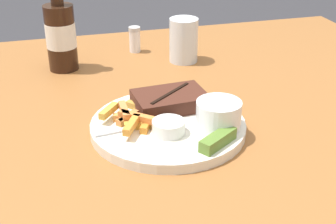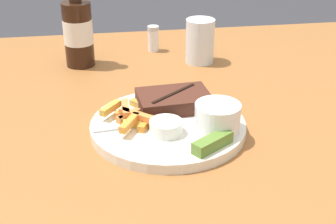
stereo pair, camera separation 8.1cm
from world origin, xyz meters
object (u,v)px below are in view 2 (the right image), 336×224
(fork_utensil, at_px, (128,126))
(drinking_glass, at_px, (200,41))
(dipping_sauce_cup, at_px, (166,126))
(knife_utensil, at_px, (165,113))
(dinner_plate, at_px, (168,127))
(steak_portion, at_px, (174,100))
(coleslaw_cup, at_px, (218,116))
(pickle_spear, at_px, (213,143))
(beer_bottle, at_px, (78,30))
(salt_shaker, at_px, (153,38))

(fork_utensil, distance_m, drinking_glass, 0.39)
(dipping_sauce_cup, bearing_deg, knife_utensil, 82.43)
(knife_utensil, bearing_deg, drinking_glass, -34.40)
(knife_utensil, relative_size, drinking_glass, 1.58)
(dinner_plate, distance_m, dipping_sauce_cup, 0.04)
(steak_portion, distance_m, dipping_sauce_cup, 0.10)
(coleslaw_cup, distance_m, fork_utensil, 0.15)
(knife_utensil, bearing_deg, steak_portion, -48.33)
(fork_utensil, xyz_separation_m, drinking_glass, (0.20, 0.33, 0.03))
(fork_utensil, relative_size, drinking_glass, 1.28)
(coleslaw_cup, xyz_separation_m, fork_utensil, (-0.15, 0.03, -0.03))
(pickle_spear, height_order, beer_bottle, beer_bottle)
(fork_utensil, distance_m, salt_shaker, 0.44)
(dinner_plate, distance_m, beer_bottle, 0.39)
(dinner_plate, relative_size, dipping_sauce_cup, 4.89)
(dipping_sauce_cup, distance_m, salt_shaker, 0.46)
(drinking_glass, xyz_separation_m, salt_shaker, (-0.10, 0.10, -0.02))
(knife_utensil, xyz_separation_m, beer_bottle, (-0.16, 0.32, 0.07))
(dinner_plate, relative_size, steak_portion, 1.98)
(dinner_plate, bearing_deg, drinking_glass, 68.50)
(beer_bottle, height_order, salt_shaker, beer_bottle)
(knife_utensil, xyz_separation_m, drinking_glass, (0.13, 0.29, 0.03))
(steak_portion, xyz_separation_m, beer_bottle, (-0.18, 0.29, 0.05))
(salt_shaker, bearing_deg, knife_utensil, -94.17)
(dinner_plate, height_order, coleslaw_cup, coleslaw_cup)
(steak_portion, bearing_deg, dipping_sauce_cup, -107.10)
(coleslaw_cup, xyz_separation_m, pickle_spear, (-0.02, -0.06, -0.02))
(coleslaw_cup, relative_size, beer_bottle, 0.32)
(dinner_plate, bearing_deg, pickle_spear, -59.73)
(dipping_sauce_cup, distance_m, beer_bottle, 0.42)
(dinner_plate, bearing_deg, dipping_sauce_cup, -103.82)
(coleslaw_cup, bearing_deg, dipping_sauce_cup, 177.59)
(dinner_plate, relative_size, coleslaw_cup, 3.53)
(dinner_plate, height_order, beer_bottle, beer_bottle)
(salt_shaker, bearing_deg, beer_bottle, -158.77)
(dipping_sauce_cup, relative_size, fork_utensil, 0.42)
(salt_shaker, bearing_deg, dipping_sauce_cup, -94.68)
(dinner_plate, bearing_deg, salt_shaker, 86.16)
(pickle_spear, bearing_deg, knife_utensil, 113.93)
(drinking_glass, bearing_deg, dinner_plate, -111.50)
(steak_portion, relative_size, salt_shaker, 2.13)
(dipping_sauce_cup, xyz_separation_m, fork_utensil, (-0.06, 0.03, -0.01))
(steak_portion, bearing_deg, beer_bottle, 120.95)
(dinner_plate, distance_m, pickle_spear, 0.11)
(pickle_spear, height_order, knife_utensil, pickle_spear)
(drinking_glass, bearing_deg, salt_shaker, 136.19)
(pickle_spear, xyz_separation_m, fork_utensil, (-0.13, 0.09, -0.01))
(dinner_plate, xyz_separation_m, dipping_sauce_cup, (-0.01, -0.04, 0.02))
(dinner_plate, distance_m, steak_portion, 0.06)
(knife_utensil, xyz_separation_m, salt_shaker, (0.03, 0.39, 0.01))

